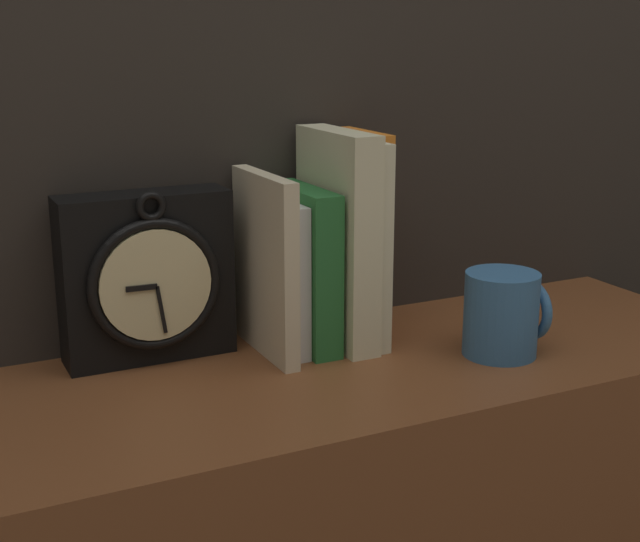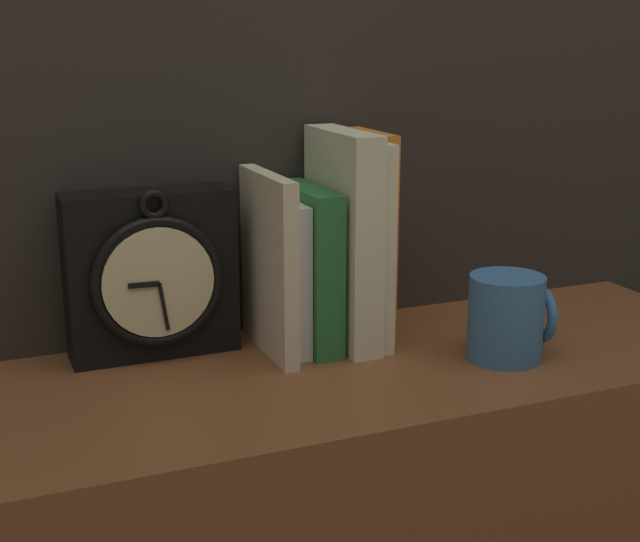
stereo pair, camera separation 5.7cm
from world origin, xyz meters
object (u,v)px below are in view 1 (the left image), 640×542
(book_slot3_cream, at_px, (338,238))
(book_slot5_orange, at_px, (365,233))
(clock, at_px, (147,278))
(book_slot0_cream, at_px, (265,265))
(book_slot4_cream, at_px, (357,240))
(book_slot2_green, at_px, (304,267))
(mug, at_px, (503,314))
(book_slot1_white, at_px, (278,274))

(book_slot3_cream, relative_size, book_slot5_orange, 1.02)
(clock, height_order, book_slot5_orange, book_slot5_orange)
(book_slot0_cream, height_order, book_slot4_cream, book_slot4_cream)
(book_slot0_cream, relative_size, book_slot4_cream, 0.86)
(book_slot2_green, height_order, mug, book_slot2_green)
(book_slot0_cream, height_order, book_slot3_cream, book_slot3_cream)
(clock, distance_m, book_slot3_cream, 0.22)
(book_slot2_green, bearing_deg, mug, -35.00)
(book_slot2_green, bearing_deg, clock, 169.27)
(book_slot1_white, xyz_separation_m, book_slot5_orange, (0.12, 0.01, 0.04))
(book_slot2_green, distance_m, book_slot4_cream, 0.07)
(book_slot0_cream, distance_m, book_slot2_green, 0.05)
(book_slot4_cream, relative_size, book_slot5_orange, 0.98)
(mug, bearing_deg, book_slot0_cream, 152.30)
(book_slot3_cream, bearing_deg, book_slot2_green, 171.39)
(book_slot2_green, xyz_separation_m, book_slot4_cream, (0.07, -0.00, 0.03))
(book_slot1_white, bearing_deg, mug, -31.97)
(clock, distance_m, book_slot2_green, 0.18)
(book_slot2_green, xyz_separation_m, mug, (0.19, -0.13, -0.05))
(book_slot1_white, height_order, book_slot4_cream, book_slot4_cream)
(book_slot1_white, bearing_deg, book_slot5_orange, 3.99)
(book_slot0_cream, bearing_deg, book_slot5_orange, 7.77)
(book_slot0_cream, xyz_separation_m, book_slot3_cream, (0.09, -0.00, 0.02))
(book_slot1_white, bearing_deg, book_slot2_green, -8.58)
(book_slot2_green, relative_size, book_slot4_cream, 0.78)
(clock, relative_size, book_slot5_orange, 0.80)
(book_slot3_cream, bearing_deg, book_slot4_cream, 5.94)
(book_slot0_cream, xyz_separation_m, book_slot5_orange, (0.14, 0.02, 0.02))
(book_slot0_cream, relative_size, book_slot1_white, 1.18)
(book_slot5_orange, relative_size, mug, 2.54)
(book_slot5_orange, bearing_deg, clock, 175.55)
(book_slot4_cream, bearing_deg, clock, 171.43)
(book_slot3_cream, bearing_deg, mug, -40.43)
(clock, distance_m, book_slot0_cream, 0.13)
(book_slot5_orange, bearing_deg, mug, -55.24)
(book_slot1_white, xyz_separation_m, book_slot2_green, (0.03, -0.00, 0.01))
(book_slot2_green, relative_size, mug, 1.94)
(clock, distance_m, book_slot4_cream, 0.25)
(book_slot4_cream, relative_size, mug, 2.48)
(clock, xyz_separation_m, book_slot5_orange, (0.27, -0.02, 0.03))
(book_slot3_cream, xyz_separation_m, book_slot4_cream, (0.03, 0.00, -0.01))
(book_slot1_white, relative_size, book_slot3_cream, 0.70)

